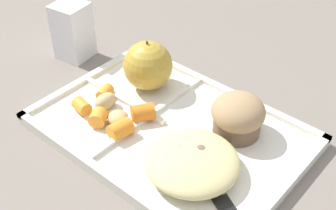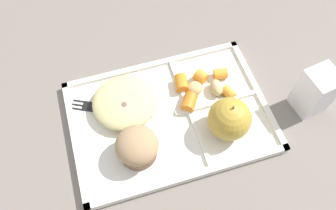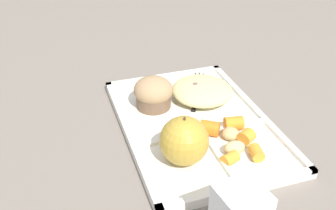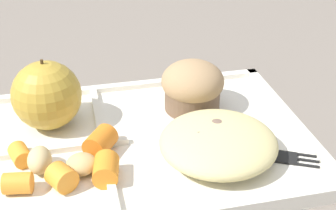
{
  "view_description": "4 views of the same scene",
  "coord_description": "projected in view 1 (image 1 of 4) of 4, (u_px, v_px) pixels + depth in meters",
  "views": [
    {
      "loc": [
        0.32,
        -0.38,
        0.45
      ],
      "look_at": [
        -0.01,
        0.01,
        0.04
      ],
      "focal_mm": 48.13,
      "sensor_mm": 36.0,
      "label": 1
    },
    {
      "loc": [
        0.09,
        0.3,
        0.6
      ],
      "look_at": [
        0.0,
        0.0,
        0.06
      ],
      "focal_mm": 36.52,
      "sensor_mm": 36.0,
      "label": 2
    },
    {
      "loc": [
        -0.57,
        0.24,
        0.44
      ],
      "look_at": [
        -0.01,
        0.05,
        0.06
      ],
      "focal_mm": 42.31,
      "sensor_mm": 36.0,
      "label": 3
    },
    {
      "loc": [
        -0.07,
        -0.43,
        0.32
      ],
      "look_at": [
        0.04,
        0.03,
        0.03
      ],
      "focal_mm": 50.39,
      "sensor_mm": 36.0,
      "label": 4
    }
  ],
  "objects": [
    {
      "name": "egg_noodle_pile",
      "position": [
        192.0,
        162.0,
        0.59
      ],
      "size": [
        0.13,
        0.13,
        0.04
      ],
      "primitive_type": "ellipsoid",
      "color": "#D6C684",
      "rests_on": "lunch_tray"
    },
    {
      "name": "plastic_fork",
      "position": [
        213.0,
        187.0,
        0.58
      ],
      "size": [
        0.15,
        0.09,
        0.0
      ],
      "color": "black",
      "rests_on": "lunch_tray"
    },
    {
      "name": "carrot_slice_tilted",
      "position": [
        82.0,
        106.0,
        0.69
      ],
      "size": [
        0.03,
        0.03,
        0.02
      ],
      "primitive_type": "cylinder",
      "rotation": [
        0.0,
        1.57,
        6.12
      ],
      "color": "orange",
      "rests_on": "lunch_tray"
    },
    {
      "name": "meatball_side",
      "position": [
        180.0,
        155.0,
        0.6
      ],
      "size": [
        0.03,
        0.03,
        0.03
      ],
      "primitive_type": "sphere",
      "color": "brown",
      "rests_on": "lunch_tray"
    },
    {
      "name": "meatball_center",
      "position": [
        200.0,
        157.0,
        0.59
      ],
      "size": [
        0.04,
        0.04,
        0.04
      ],
      "primitive_type": "sphere",
      "color": "#755B4C",
      "rests_on": "lunch_tray"
    },
    {
      "name": "ground",
      "position": [
        170.0,
        133.0,
        0.67
      ],
      "size": [
        6.0,
        6.0,
        0.0
      ],
      "primitive_type": "plane",
      "color": "slate"
    },
    {
      "name": "meatball_front",
      "position": [
        192.0,
        164.0,
        0.59
      ],
      "size": [
        0.03,
        0.03,
        0.03
      ],
      "primitive_type": "sphere",
      "color": "#755B4C",
      "rests_on": "lunch_tray"
    },
    {
      "name": "green_apple",
      "position": [
        148.0,
        66.0,
        0.72
      ],
      "size": [
        0.08,
        0.08,
        0.09
      ],
      "color": "#B79333",
      "rests_on": "lunch_tray"
    },
    {
      "name": "carrot_slice_center",
      "position": [
        98.0,
        118.0,
        0.66
      ],
      "size": [
        0.03,
        0.03,
        0.03
      ],
      "primitive_type": "cylinder",
      "rotation": [
        0.0,
        1.57,
        2.12
      ],
      "color": "orange",
      "rests_on": "lunch_tray"
    },
    {
      "name": "potato_chunk_corner",
      "position": [
        118.0,
        118.0,
        0.67
      ],
      "size": [
        0.04,
        0.04,
        0.02
      ],
      "primitive_type": "ellipsoid",
      "rotation": [
        0.0,
        0.0,
        5.84
      ],
      "color": "tan",
      "rests_on": "lunch_tray"
    },
    {
      "name": "meatball_back",
      "position": [
        196.0,
        157.0,
        0.6
      ],
      "size": [
        0.03,
        0.03,
        0.03
      ],
      "primitive_type": "sphere",
      "color": "#755B4C",
      "rests_on": "lunch_tray"
    },
    {
      "name": "milk_carton",
      "position": [
        73.0,
        31.0,
        0.81
      ],
      "size": [
        0.06,
        0.06,
        0.1
      ],
      "primitive_type": "cube",
      "rotation": [
        0.0,
        0.0,
        0.15
      ],
      "color": "white",
      "rests_on": "ground"
    },
    {
      "name": "lunch_tray",
      "position": [
        169.0,
        130.0,
        0.67
      ],
      "size": [
        0.38,
        0.27,
        0.02
      ],
      "color": "silver",
      "rests_on": "ground"
    },
    {
      "name": "carrot_slice_diagonal",
      "position": [
        105.0,
        93.0,
        0.72
      ],
      "size": [
        0.03,
        0.03,
        0.02
      ],
      "primitive_type": "cylinder",
      "rotation": [
        0.0,
        1.57,
        5.05
      ],
      "color": "orange",
      "rests_on": "lunch_tray"
    },
    {
      "name": "potato_chunk_golden",
      "position": [
        105.0,
        101.0,
        0.7
      ],
      "size": [
        0.03,
        0.04,
        0.03
      ],
      "primitive_type": "ellipsoid",
      "rotation": [
        0.0,
        0.0,
        4.66
      ],
      "color": "tan",
      "rests_on": "lunch_tray"
    },
    {
      "name": "bran_muffin",
      "position": [
        238.0,
        116.0,
        0.64
      ],
      "size": [
        0.08,
        0.08,
        0.06
      ],
      "color": "brown",
      "rests_on": "lunch_tray"
    },
    {
      "name": "carrot_slice_edge",
      "position": [
        143.0,
        113.0,
        0.67
      ],
      "size": [
        0.04,
        0.04,
        0.03
      ],
      "primitive_type": "cylinder",
      "rotation": [
        0.0,
        1.57,
        4.12
      ],
      "color": "orange",
      "rests_on": "lunch_tray"
    },
    {
      "name": "carrot_slice_back",
      "position": [
        120.0,
        129.0,
        0.64
      ],
      "size": [
        0.03,
        0.04,
        0.03
      ],
      "primitive_type": "cylinder",
      "rotation": [
        0.0,
        1.57,
        1.4
      ],
      "color": "orange",
      "rests_on": "lunch_tray"
    }
  ]
}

